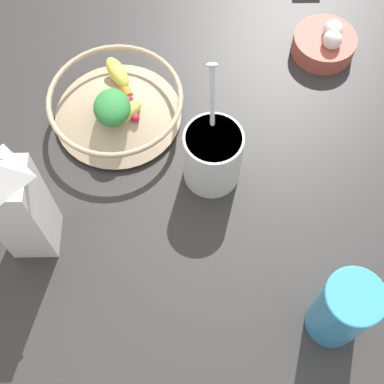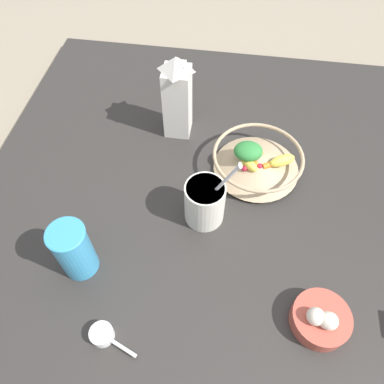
{
  "view_description": "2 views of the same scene",
  "coord_description": "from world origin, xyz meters",
  "px_view_note": "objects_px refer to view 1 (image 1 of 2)",
  "views": [
    {
      "loc": [
        -0.08,
        0.43,
        0.9
      ],
      "look_at": [
        -0.09,
        0.05,
        0.14
      ],
      "focal_mm": 50.0,
      "sensor_mm": 36.0,
      "label": 1
    },
    {
      "loc": [
        -0.64,
        -0.08,
        0.87
      ],
      "look_at": [
        -0.09,
        0.01,
        0.09
      ],
      "focal_mm": 35.0,
      "sensor_mm": 36.0,
      "label": 2
    }
  ],
  "objects_px": {
    "fruit_bowl": "(116,105)",
    "garlic_bowl": "(325,42)",
    "milk_carton": "(17,205)",
    "drinking_cup": "(343,310)",
    "yogurt_tub": "(213,154)"
  },
  "relations": [
    {
      "from": "drinking_cup",
      "to": "milk_carton",
      "type": "bearing_deg",
      "value": -17.62
    },
    {
      "from": "fruit_bowl",
      "to": "milk_carton",
      "type": "bearing_deg",
      "value": 62.64
    },
    {
      "from": "fruit_bowl",
      "to": "garlic_bowl",
      "type": "distance_m",
      "value": 0.44
    },
    {
      "from": "milk_carton",
      "to": "yogurt_tub",
      "type": "height_order",
      "value": "milk_carton"
    },
    {
      "from": "garlic_bowl",
      "to": "drinking_cup",
      "type": "bearing_deg",
      "value": 84.27
    },
    {
      "from": "fruit_bowl",
      "to": "drinking_cup",
      "type": "relative_size",
      "value": 1.61
    },
    {
      "from": "milk_carton",
      "to": "yogurt_tub",
      "type": "distance_m",
      "value": 0.33
    },
    {
      "from": "fruit_bowl",
      "to": "garlic_bowl",
      "type": "height_order",
      "value": "fruit_bowl"
    },
    {
      "from": "fruit_bowl",
      "to": "garlic_bowl",
      "type": "xyz_separation_m",
      "value": [
        -0.41,
        -0.16,
        -0.01
      ]
    },
    {
      "from": "milk_carton",
      "to": "yogurt_tub",
      "type": "bearing_deg",
      "value": -158.31
    },
    {
      "from": "drinking_cup",
      "to": "garlic_bowl",
      "type": "height_order",
      "value": "drinking_cup"
    },
    {
      "from": "milk_carton",
      "to": "garlic_bowl",
      "type": "xyz_separation_m",
      "value": [
        -0.53,
        -0.4,
        -0.1
      ]
    },
    {
      "from": "yogurt_tub",
      "to": "drinking_cup",
      "type": "distance_m",
      "value": 0.32
    },
    {
      "from": "garlic_bowl",
      "to": "milk_carton",
      "type": "bearing_deg",
      "value": 36.76
    },
    {
      "from": "fruit_bowl",
      "to": "milk_carton",
      "type": "height_order",
      "value": "milk_carton"
    }
  ]
}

